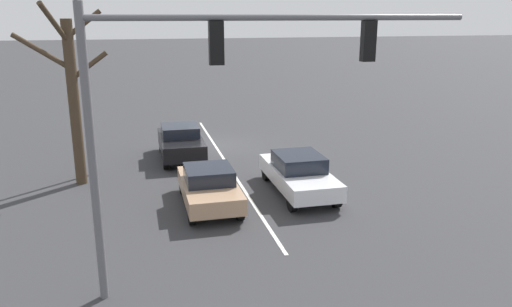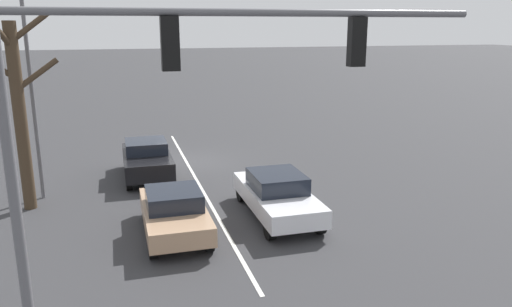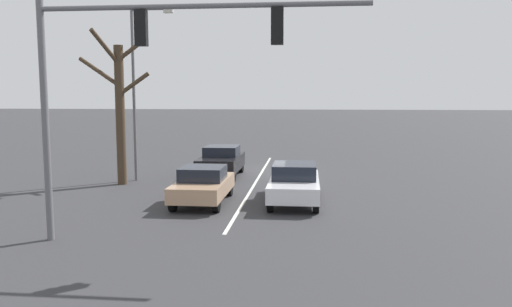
{
  "view_description": "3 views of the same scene",
  "coord_description": "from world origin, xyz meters",
  "px_view_note": "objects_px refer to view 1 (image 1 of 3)",
  "views": [
    {
      "loc": [
        3.85,
        24.4,
        6.5
      ],
      "look_at": [
        -0.47,
        6.73,
        1.43
      ],
      "focal_mm": 35.0,
      "sensor_mm": 36.0,
      "label": 1
    },
    {
      "loc": [
        3.05,
        22.38,
        6.21
      ],
      "look_at": [
        -1.29,
        7.2,
        2.15
      ],
      "focal_mm": 35.0,
      "sensor_mm": 36.0,
      "label": 2
    },
    {
      "loc": [
        -2.43,
        26.51,
        4.11
      ],
      "look_at": [
        -0.36,
        6.55,
        1.77
      ],
      "focal_mm": 35.0,
      "sensor_mm": 36.0,
      "label": 3
    }
  ],
  "objects_px": {
    "car_tan_midlane_front": "(209,186)",
    "traffic_signal_gantry": "(206,86)",
    "car_white_leftlane_front": "(299,173)",
    "car_black_midlane_second": "(181,142)",
    "bare_tree_near": "(72,93)",
    "street_lamp_right_shoulder": "(87,60)"
  },
  "relations": [
    {
      "from": "car_tan_midlane_front",
      "to": "street_lamp_right_shoulder",
      "type": "distance_m",
      "value": 7.4
    },
    {
      "from": "car_tan_midlane_front",
      "to": "traffic_signal_gantry",
      "type": "height_order",
      "value": "traffic_signal_gantry"
    },
    {
      "from": "car_black_midlane_second",
      "to": "traffic_signal_gantry",
      "type": "xyz_separation_m",
      "value": [
        0.36,
        11.53,
        4.16
      ]
    },
    {
      "from": "car_black_midlane_second",
      "to": "bare_tree_near",
      "type": "height_order",
      "value": "bare_tree_near"
    },
    {
      "from": "car_white_leftlane_front",
      "to": "traffic_signal_gantry",
      "type": "bearing_deg",
      "value": 54.04
    },
    {
      "from": "car_white_leftlane_front",
      "to": "street_lamp_right_shoulder",
      "type": "distance_m",
      "value": 9.49
    },
    {
      "from": "car_white_leftlane_front",
      "to": "bare_tree_near",
      "type": "relative_size",
      "value": 0.67
    },
    {
      "from": "car_tan_midlane_front",
      "to": "bare_tree_near",
      "type": "xyz_separation_m",
      "value": [
        4.62,
        -3.62,
        2.91
      ]
    },
    {
      "from": "car_white_leftlane_front",
      "to": "street_lamp_right_shoulder",
      "type": "height_order",
      "value": "street_lamp_right_shoulder"
    },
    {
      "from": "traffic_signal_gantry",
      "to": "car_black_midlane_second",
      "type": "bearing_deg",
      "value": -91.8
    },
    {
      "from": "bare_tree_near",
      "to": "car_black_midlane_second",
      "type": "bearing_deg",
      "value": -147.98
    },
    {
      "from": "car_black_midlane_second",
      "to": "traffic_signal_gantry",
      "type": "bearing_deg",
      "value": 88.2
    },
    {
      "from": "car_white_leftlane_front",
      "to": "street_lamp_right_shoulder",
      "type": "relative_size",
      "value": 0.57
    },
    {
      "from": "car_white_leftlane_front",
      "to": "car_tan_midlane_front",
      "type": "bearing_deg",
      "value": 9.06
    },
    {
      "from": "car_tan_midlane_front",
      "to": "street_lamp_right_shoulder",
      "type": "bearing_deg",
      "value": -48.95
    },
    {
      "from": "car_white_leftlane_front",
      "to": "traffic_signal_gantry",
      "type": "xyz_separation_m",
      "value": [
        4.22,
        5.81,
        4.2
      ]
    },
    {
      "from": "car_white_leftlane_front",
      "to": "traffic_signal_gantry",
      "type": "relative_size",
      "value": 0.52
    },
    {
      "from": "car_tan_midlane_front",
      "to": "traffic_signal_gantry",
      "type": "relative_size",
      "value": 0.46
    },
    {
      "from": "traffic_signal_gantry",
      "to": "street_lamp_right_shoulder",
      "type": "bearing_deg",
      "value": -71.46
    },
    {
      "from": "car_tan_midlane_front",
      "to": "traffic_signal_gantry",
      "type": "bearing_deg",
      "value": 81.96
    },
    {
      "from": "car_black_midlane_second",
      "to": "traffic_signal_gantry",
      "type": "distance_m",
      "value": 12.27
    },
    {
      "from": "car_white_leftlane_front",
      "to": "car_black_midlane_second",
      "type": "bearing_deg",
      "value": -56.0
    }
  ]
}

